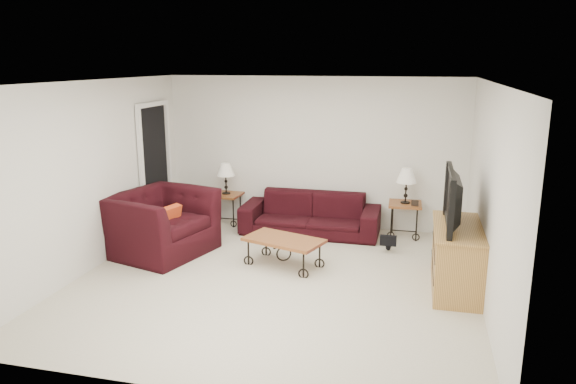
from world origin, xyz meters
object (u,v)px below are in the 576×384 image
object	(u,v)px
side_table_left	(227,209)
backpack	(389,235)
lamp_right	(406,186)
television	(460,199)
side_table_right	(404,220)
coffee_table	(284,252)
armchair	(161,223)
sofa	(310,214)
tv_stand	(457,258)
lamp_left	(226,179)

from	to	relation	value
side_table_left	backpack	xyz separation A→B (m)	(2.80, -0.72, -0.03)
lamp_right	television	world-z (taller)	television
side_table_right	backpack	bearing A→B (deg)	-105.41
lamp_right	coffee_table	world-z (taller)	lamp_right
side_table_left	side_table_right	xyz separation A→B (m)	(2.99, 0.00, 0.01)
armchair	side_table_right	bearing A→B (deg)	-48.97
sofa	backpack	bearing A→B (deg)	-22.74
side_table_right	tv_stand	distance (m)	2.05
side_table_left	backpack	distance (m)	2.89
backpack	lamp_right	bearing A→B (deg)	94.32
side_table_left	lamp_right	xyz separation A→B (m)	(2.99, 0.00, 0.57)
side_table_right	sofa	bearing A→B (deg)	-173.12
television	backpack	world-z (taller)	television
tv_stand	backpack	world-z (taller)	tv_stand
lamp_left	armchair	size ratio (longest dim) A/B	0.38
side_table_right	lamp_right	size ratio (longest dim) A/B	1.00
side_table_left	lamp_right	bearing A→B (deg)	0.00
side_table_left	tv_stand	xyz separation A→B (m)	(3.68, -1.92, 0.14)
armchair	side_table_left	bearing A→B (deg)	1.09
tv_stand	side_table_right	bearing A→B (deg)	109.64
side_table_right	armchair	bearing A→B (deg)	-154.87
lamp_left	coffee_table	world-z (taller)	lamp_left
armchair	backpack	size ratio (longest dim) A/B	2.92
coffee_table	tv_stand	xyz separation A→B (m)	(2.24, -0.23, 0.20)
tv_stand	backpack	size ratio (longest dim) A/B	2.81
side_table_right	coffee_table	xyz separation A→B (m)	(-1.56, -1.69, -0.08)
side_table_right	armchair	xyz separation A→B (m)	(-3.42, -1.60, 0.17)
side_table_right	lamp_right	world-z (taller)	lamp_right
side_table_right	lamp_left	size ratio (longest dim) A/B	1.05
sofa	armchair	bearing A→B (deg)	-143.56
lamp_right	coffee_table	bearing A→B (deg)	-132.61
side_table_left	lamp_right	world-z (taller)	lamp_right
armchair	tv_stand	xyz separation A→B (m)	(4.11, -0.32, -0.05)
sofa	armchair	world-z (taller)	armchair
side_table_left	lamp_left	size ratio (longest dim) A/B	1.00
tv_stand	television	size ratio (longest dim) A/B	1.12
lamp_left	coffee_table	bearing A→B (deg)	-49.62
side_table_left	side_table_right	world-z (taller)	side_table_right
side_table_left	television	size ratio (longest dim) A/B	0.44
lamp_left	side_table_right	bearing A→B (deg)	0.00
lamp_left	backpack	distance (m)	2.94
tv_stand	side_table_left	bearing A→B (deg)	152.40
sofa	television	size ratio (longest dim) A/B	1.85
side_table_left	armchair	size ratio (longest dim) A/B	0.38
side_table_right	backpack	distance (m)	0.75
side_table_left	tv_stand	world-z (taller)	tv_stand
lamp_left	backpack	world-z (taller)	lamp_left
lamp_right	armchair	xyz separation A→B (m)	(-3.42, -1.60, -0.38)
side_table_left	television	distance (m)	4.23
coffee_table	backpack	bearing A→B (deg)	35.55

